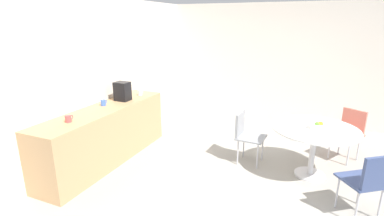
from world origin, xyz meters
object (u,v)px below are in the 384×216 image
at_px(round_table, 314,136).
at_px(fruit_bowl, 318,126).
at_px(chair_gray, 245,131).
at_px(chair_coral, 350,129).
at_px(mug_red, 140,93).
at_px(mug_white, 103,103).
at_px(mug_green, 68,119).
at_px(chair_navy, 369,178).
at_px(coffee_maker, 122,91).

bearing_deg(round_table, fruit_bowl, -141.05).
relative_size(chair_gray, fruit_bowl, 3.70).
xyz_separation_m(chair_coral, mug_red, (-0.75, 3.53, 0.43)).
distance_m(round_table, mug_white, 3.26).
height_order(chair_coral, mug_green, mug_green).
distance_m(chair_coral, chair_gray, 1.74).
distance_m(chair_navy, fruit_bowl, 1.01).
bearing_deg(mug_white, chair_coral, -67.10).
distance_m(mug_green, mug_red, 1.65).
relative_size(mug_red, coffee_maker, 0.40).
distance_m(chair_navy, mug_white, 3.80).
bearing_deg(mug_green, chair_gray, -52.41).
relative_size(chair_navy, fruit_bowl, 3.70).
relative_size(chair_gray, mug_white, 6.43).
bearing_deg(coffee_maker, round_table, -84.41).
bearing_deg(round_table, chair_coral, -31.02).
distance_m(chair_coral, coffee_maker, 3.83).
relative_size(chair_coral, fruit_bowl, 3.70).
bearing_deg(fruit_bowl, chair_gray, 84.88).
height_order(chair_navy, fruit_bowl, fruit_bowl).
height_order(round_table, fruit_bowl, fruit_bowl).
height_order(chair_coral, coffee_maker, coffee_maker).
height_order(round_table, mug_red, mug_red).
xyz_separation_m(round_table, coffee_maker, (-0.30, 3.08, 0.43)).
height_order(chair_gray, fruit_bowl, fruit_bowl).
xyz_separation_m(chair_coral, coffee_maker, (-1.17, 3.60, 0.54)).
height_order(chair_navy, coffee_maker, coffee_maker).
bearing_deg(coffee_maker, chair_navy, -97.92).
xyz_separation_m(mug_green, mug_red, (1.64, -0.06, 0.00)).
distance_m(round_table, mug_green, 3.44).
height_order(fruit_bowl, mug_white, mug_white).
bearing_deg(mug_red, chair_navy, -104.50).
bearing_deg(mug_red, fruit_bowl, -92.94).
distance_m(fruit_bowl, mug_green, 3.44).
bearing_deg(chair_coral, chair_gray, 117.87).
distance_m(chair_gray, mug_red, 2.04).
relative_size(fruit_bowl, mug_green, 1.74).
bearing_deg(fruit_bowl, chair_navy, -143.51).
xyz_separation_m(fruit_bowl, mug_red, (0.16, 3.04, 0.15)).
distance_m(chair_gray, fruit_bowl, 1.08).
bearing_deg(mug_green, mug_white, 7.26).
height_order(chair_coral, mug_white, mug_white).
relative_size(chair_gray, mug_red, 6.43).
bearing_deg(mug_green, round_table, -63.57).
height_order(mug_white, mug_green, same).
relative_size(mug_green, coffee_maker, 0.40).
bearing_deg(mug_red, round_table, -92.28).
distance_m(chair_gray, mug_white, 2.33).
bearing_deg(chair_navy, mug_green, 100.94).
relative_size(chair_navy, mug_red, 6.43).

